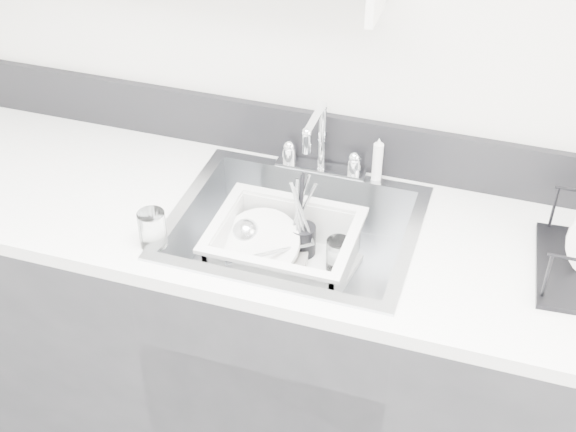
% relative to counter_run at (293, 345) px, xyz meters
% --- Properties ---
extents(room_shell, '(3.50, 3.00, 2.60)m').
position_rel_counter_run_xyz_m(room_shell, '(0.00, -0.80, 1.22)').
color(room_shell, silver).
rests_on(room_shell, ground).
extents(counter_run, '(3.20, 0.62, 0.92)m').
position_rel_counter_run_xyz_m(counter_run, '(0.00, 0.00, 0.00)').
color(counter_run, '#28282B').
rests_on(counter_run, ground).
extents(backsplash, '(3.20, 0.02, 0.16)m').
position_rel_counter_run_xyz_m(backsplash, '(0.00, 0.30, 0.54)').
color(backsplash, black).
rests_on(backsplash, counter_run).
extents(sink, '(0.64, 0.52, 0.20)m').
position_rel_counter_run_xyz_m(sink, '(0.00, 0.00, 0.37)').
color(sink, silver).
rests_on(sink, counter_run).
extents(faucet, '(0.26, 0.18, 0.23)m').
position_rel_counter_run_xyz_m(faucet, '(0.00, 0.25, 0.52)').
color(faucet, silver).
rests_on(faucet, counter_run).
extents(side_sprayer, '(0.03, 0.03, 0.14)m').
position_rel_counter_run_xyz_m(side_sprayer, '(0.16, 0.25, 0.53)').
color(side_sprayer, white).
rests_on(side_sprayer, counter_run).
extents(wash_tub, '(0.42, 0.36, 0.15)m').
position_rel_counter_run_xyz_m(wash_tub, '(-0.03, -0.01, 0.37)').
color(wash_tub, white).
rests_on(wash_tub, sink).
extents(plate_stack, '(0.27, 0.27, 0.11)m').
position_rel_counter_run_xyz_m(plate_stack, '(-0.09, -0.00, 0.34)').
color(plate_stack, white).
rests_on(plate_stack, wash_tub).
extents(utensil_cup, '(0.07, 0.07, 0.24)m').
position_rel_counter_run_xyz_m(utensil_cup, '(0.00, 0.07, 0.36)').
color(utensil_cup, black).
rests_on(utensil_cup, wash_tub).
extents(ladle, '(0.30, 0.27, 0.09)m').
position_rel_counter_run_xyz_m(ladle, '(-0.09, -0.02, 0.35)').
color(ladle, silver).
rests_on(ladle, wash_tub).
extents(tumbler_in_tub, '(0.08, 0.08, 0.09)m').
position_rel_counter_run_xyz_m(tumbler_in_tub, '(0.11, 0.03, 0.35)').
color(tumbler_in_tub, white).
rests_on(tumbler_in_tub, wash_tub).
extents(tumbler_counter, '(0.09, 0.09, 0.10)m').
position_rel_counter_run_xyz_m(tumbler_counter, '(-0.31, -0.19, 0.51)').
color(tumbler_counter, white).
rests_on(tumbler_counter, counter_run).
extents(bowl_small, '(0.13, 0.13, 0.03)m').
position_rel_counter_run_xyz_m(bowl_small, '(0.08, -0.07, 0.32)').
color(bowl_small, white).
rests_on(bowl_small, wash_tub).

